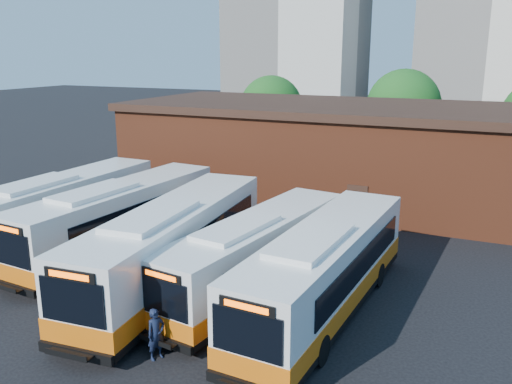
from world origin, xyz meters
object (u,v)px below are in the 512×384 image
at_px(transit_worker, 156,334).
at_px(bus_mideast, 256,257).
at_px(bus_east, 325,274).
at_px(bus_west, 119,220).
at_px(bus_midwest, 173,249).
at_px(bus_farwest, 60,211).

bearing_deg(transit_worker, bus_mideast, 16.23).
height_order(bus_mideast, bus_east, bus_east).
bearing_deg(bus_west, bus_midwest, -22.64).
relative_size(bus_west, bus_mideast, 1.07).
height_order(bus_midwest, bus_east, bus_midwest).
xyz_separation_m(bus_farwest, bus_mideast, (12.08, -1.42, -0.12)).
distance_m(bus_mideast, transit_worker, 6.25).
height_order(bus_west, bus_midwest, bus_midwest).
relative_size(bus_east, transit_worker, 7.40).
bearing_deg(bus_west, bus_mideast, -5.25).
distance_m(bus_midwest, bus_east, 6.61).
xyz_separation_m(bus_west, bus_east, (11.41, -2.15, -0.01)).
xyz_separation_m(bus_midwest, bus_mideast, (3.39, 1.06, -0.20)).
height_order(bus_mideast, transit_worker, bus_mideast).
relative_size(bus_midwest, bus_east, 1.06).
bearing_deg(bus_farwest, bus_east, -6.80).
distance_m(bus_farwest, bus_east, 15.44).
bearing_deg(transit_worker, bus_farwest, 79.69).
xyz_separation_m(bus_mideast, transit_worker, (-0.80, -6.16, -0.61)).
height_order(bus_farwest, transit_worker, bus_farwest).
relative_size(bus_west, transit_worker, 7.45).
relative_size(bus_midwest, bus_mideast, 1.13).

